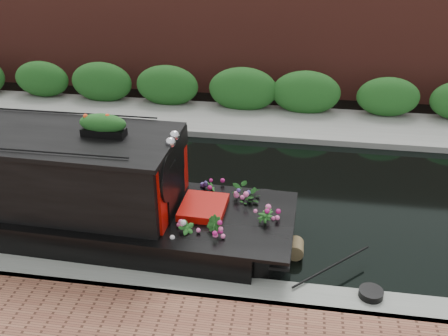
# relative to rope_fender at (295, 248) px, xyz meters

# --- Properties ---
(ground) EXTENTS (80.00, 80.00, 0.00)m
(ground) POSITION_rel_rope_fender_xyz_m (-2.01, 1.94, -0.16)
(ground) COLOR black
(ground) RESTS_ON ground
(near_bank_coping) EXTENTS (40.00, 0.60, 0.50)m
(near_bank_coping) POSITION_rel_rope_fender_xyz_m (-2.01, -1.36, -0.16)
(near_bank_coping) COLOR gray
(near_bank_coping) RESTS_ON ground
(far_bank_path) EXTENTS (40.00, 2.40, 0.34)m
(far_bank_path) POSITION_rel_rope_fender_xyz_m (-2.01, 6.14, -0.16)
(far_bank_path) COLOR gray
(far_bank_path) RESTS_ON ground
(far_hedge) EXTENTS (40.00, 1.10, 2.80)m
(far_hedge) POSITION_rel_rope_fender_xyz_m (-2.01, 7.04, -0.16)
(far_hedge) COLOR #20571E
(far_hedge) RESTS_ON ground
(far_brick_wall) EXTENTS (40.00, 1.00, 8.00)m
(far_brick_wall) POSITION_rel_rope_fender_xyz_m (-2.01, 9.14, -0.16)
(far_brick_wall) COLOR maroon
(far_brick_wall) RESTS_ON ground
(rope_fender) EXTENTS (0.31, 0.38, 0.31)m
(rope_fender) POSITION_rel_rope_fender_xyz_m (0.00, 0.00, 0.00)
(rope_fender) COLOR brown
(rope_fender) RESTS_ON ground
(coiled_mooring_rope) EXTENTS (0.39, 0.39, 0.12)m
(coiled_mooring_rope) POSITION_rel_rope_fender_xyz_m (1.24, -1.21, 0.15)
(coiled_mooring_rope) COLOR black
(coiled_mooring_rope) RESTS_ON near_bank_coping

